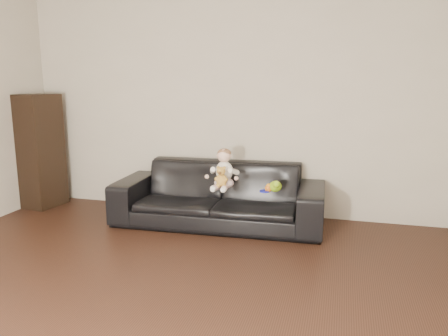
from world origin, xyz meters
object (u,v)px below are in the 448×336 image
(teddy_bear, at_px, (221,177))
(toy_rattle, at_px, (268,188))
(toy_blue_disc, at_px, (265,191))
(baby, at_px, (224,171))
(toy_green, at_px, (275,186))
(sofa, at_px, (219,194))
(cabinet, at_px, (41,151))

(teddy_bear, distance_m, toy_rattle, 0.50)
(toy_blue_disc, bearing_deg, teddy_bear, -167.49)
(baby, distance_m, toy_green, 0.57)
(sofa, distance_m, teddy_bear, 0.38)
(sofa, distance_m, toy_blue_disc, 0.57)
(teddy_bear, xyz_separation_m, toy_blue_disc, (0.44, 0.10, -0.15))
(toy_rattle, relative_size, toy_blue_disc, 0.74)
(sofa, relative_size, toy_blue_disc, 22.34)
(toy_green, distance_m, toy_blue_disc, 0.12)
(teddy_bear, xyz_separation_m, toy_rattle, (0.48, 0.11, -0.12))
(cabinet, distance_m, toy_blue_disc, 2.91)
(baby, relative_size, toy_blue_disc, 4.19)
(cabinet, xyz_separation_m, teddy_bear, (2.45, -0.35, -0.11))
(cabinet, height_order, toy_rattle, cabinet)
(sofa, xyz_separation_m, toy_green, (0.65, -0.12, 0.16))
(toy_green, bearing_deg, baby, -179.45)
(baby, distance_m, toy_rattle, 0.51)
(teddy_bear, bearing_deg, toy_green, 1.64)
(cabinet, relative_size, toy_blue_disc, 13.75)
(sofa, bearing_deg, toy_rattle, -16.49)
(sofa, height_order, toy_green, sofa)
(toy_green, distance_m, toy_rattle, 0.08)
(sofa, relative_size, baby, 5.33)
(sofa, distance_m, toy_rattle, 0.62)
(toy_green, relative_size, toy_blue_disc, 1.56)
(sofa, bearing_deg, toy_blue_disc, -18.27)
(baby, xyz_separation_m, toy_rattle, (0.49, -0.03, -0.15))
(teddy_bear, distance_m, toy_blue_disc, 0.47)
(teddy_bear, bearing_deg, toy_blue_disc, 0.08)
(baby, bearing_deg, toy_rattle, -2.44)
(cabinet, relative_size, baby, 3.28)
(toy_blue_disc, bearing_deg, toy_rattle, 11.63)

